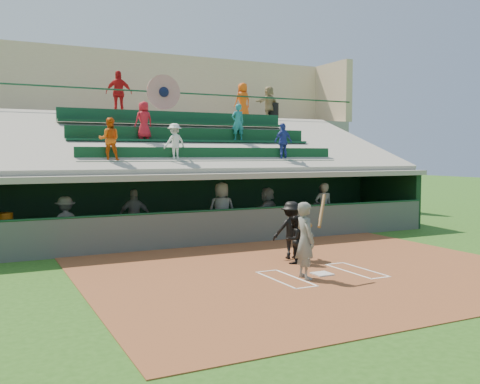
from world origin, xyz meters
name	(u,v)px	position (x,y,z in m)	size (l,w,h in m)	color
ground	(322,275)	(0.00, 0.00, 0.00)	(100.00, 100.00, 0.00)	#255217
dirt_slab	(310,271)	(0.00, 0.50, 0.01)	(11.00, 9.00, 0.02)	brown
home_plate	(322,274)	(0.00, 0.00, 0.04)	(0.43, 0.43, 0.03)	silver
batters_box_chalk	(322,274)	(0.00, 0.00, 0.02)	(2.65, 1.85, 0.01)	white
dugout_floor	(211,236)	(0.00, 6.75, 0.02)	(16.00, 3.50, 0.04)	gray
concourse_slab	(154,167)	(0.00, 13.50, 2.30)	(20.00, 3.00, 4.60)	gray
grandstand	(175,170)	(-0.01, 10.51, 2.26)	(20.40, 10.40, 7.80)	#4D524D
batter_at_plate	(305,240)	(-0.60, -0.17, 0.92)	(0.88, 0.77, 1.95)	#585B56
catcher	(294,240)	(0.10, 1.42, 0.65)	(0.62, 0.48, 1.27)	black
home_umpire	(291,230)	(0.37, 2.02, 0.81)	(1.03, 0.59, 1.59)	black
dugout_bench	(201,225)	(0.12, 8.01, 0.25)	(14.23, 0.43, 0.43)	brown
white_table	(7,240)	(-6.64, 6.51, 0.40)	(0.82, 0.62, 0.72)	white
water_cooler	(5,220)	(-6.67, 6.43, 0.98)	(0.44, 0.44, 0.44)	#C9620B
dugout_player_a	(66,223)	(-5.03, 6.09, 0.84)	(1.04, 0.60, 1.61)	#535550
dugout_player_b	(135,216)	(-2.88, 6.27, 0.92)	(1.03, 0.43, 1.75)	#575954
dugout_player_c	(222,211)	(0.04, 5.94, 1.00)	(0.94, 0.61, 1.92)	#61645F
dugout_player_d	(267,211)	(1.92, 6.15, 0.89)	(1.57, 0.50, 1.69)	#60645E
dugout_player_e	(323,208)	(3.92, 5.56, 0.95)	(0.67, 0.44, 1.83)	#595B56
dugout_player_f	(322,206)	(4.81, 6.93, 0.87)	(0.81, 0.63, 1.66)	#5C5F59
trash_bin	(273,112)	(6.19, 13.29, 5.05)	(0.60, 0.60, 0.91)	black
concourse_staff_a	(119,93)	(-1.79, 12.63, 5.55)	(1.11, 0.46, 1.89)	red
concourse_staff_b	(243,101)	(3.94, 12.18, 5.43)	(0.81, 0.53, 1.66)	#E6520D
concourse_staff_c	(269,103)	(5.87, 13.12, 5.46)	(1.60, 0.51, 1.73)	tan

